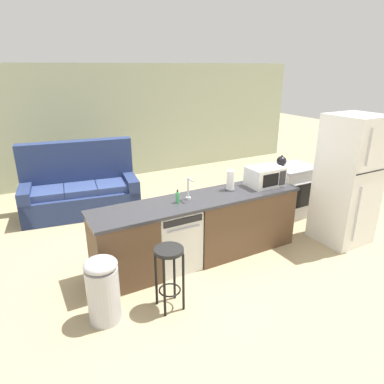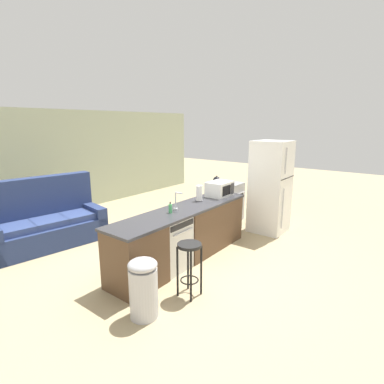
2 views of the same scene
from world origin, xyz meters
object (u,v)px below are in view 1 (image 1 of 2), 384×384
(refrigerator, at_px, (348,180))
(microwave, at_px, (265,176))
(bar_stool, at_px, (169,265))
(couch, at_px, (81,190))
(paper_towel_roll, at_px, (230,181))
(kettle, at_px, (282,161))
(trash_bin, at_px, (103,289))
(stove_range, at_px, (291,190))
(dishwasher, at_px, (173,238))
(soap_bottle, at_px, (178,197))

(refrigerator, relative_size, microwave, 3.84)
(bar_stool, distance_m, couch, 3.28)
(paper_towel_roll, bearing_deg, kettle, 21.68)
(refrigerator, xyz_separation_m, microwave, (-1.11, 0.55, 0.08))
(trash_bin, bearing_deg, microwave, 12.96)
(stove_range, relative_size, trash_bin, 1.22)
(stove_range, xyz_separation_m, trash_bin, (-3.70, -1.14, -0.07))
(dishwasher, height_order, trash_bin, dishwasher)
(dishwasher, bearing_deg, microwave, -0.05)
(couch, bearing_deg, bar_stool, -85.24)
(microwave, relative_size, paper_towel_roll, 1.77)
(refrigerator, distance_m, bar_stool, 3.04)
(kettle, relative_size, couch, 0.10)
(trash_bin, xyz_separation_m, couch, (0.42, 3.12, 0.02))
(microwave, distance_m, bar_stool, 2.09)
(refrigerator, xyz_separation_m, paper_towel_roll, (-1.66, 0.63, 0.08))
(dishwasher, xyz_separation_m, paper_towel_roll, (0.94, 0.09, 0.62))
(microwave, bearing_deg, paper_towel_roll, 170.96)
(stove_range, xyz_separation_m, paper_towel_roll, (-1.66, -0.46, 0.59))
(soap_bottle, xyz_separation_m, bar_stool, (-0.48, -0.75, -0.44))
(refrigerator, height_order, couch, refrigerator)
(kettle, distance_m, couch, 3.66)
(bar_stool, xyz_separation_m, trash_bin, (-0.69, 0.15, -0.16))
(paper_towel_roll, xyz_separation_m, kettle, (1.49, 0.59, -0.05))
(stove_range, relative_size, kettle, 4.39)
(paper_towel_roll, distance_m, kettle, 1.61)
(dishwasher, relative_size, soap_bottle, 4.77)
(dishwasher, distance_m, bar_stool, 0.86)
(kettle, distance_m, trash_bin, 3.80)
(soap_bottle, height_order, couch, couch)
(stove_range, xyz_separation_m, refrigerator, (-0.00, -1.10, 0.51))
(microwave, xyz_separation_m, couch, (-2.16, 2.52, -0.65))
(paper_towel_roll, relative_size, kettle, 1.38)
(kettle, bearing_deg, trash_bin, -160.15)
(refrigerator, height_order, microwave, refrigerator)
(refrigerator, height_order, trash_bin, refrigerator)
(soap_bottle, bearing_deg, kettle, 15.87)
(microwave, height_order, kettle, microwave)
(stove_range, height_order, bar_stool, stove_range)
(dishwasher, distance_m, refrigerator, 2.71)
(couch, bearing_deg, paper_towel_roll, -56.38)
(dishwasher, relative_size, stove_range, 0.93)
(kettle, height_order, trash_bin, kettle)
(paper_towel_roll, height_order, kettle, paper_towel_roll)
(soap_bottle, relative_size, couch, 0.08)
(refrigerator, distance_m, paper_towel_roll, 1.78)
(stove_range, relative_size, soap_bottle, 5.11)
(soap_bottle, bearing_deg, paper_towel_roll, 5.08)
(dishwasher, height_order, stove_range, stove_range)
(kettle, xyz_separation_m, trash_bin, (-3.53, -1.27, -0.61))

